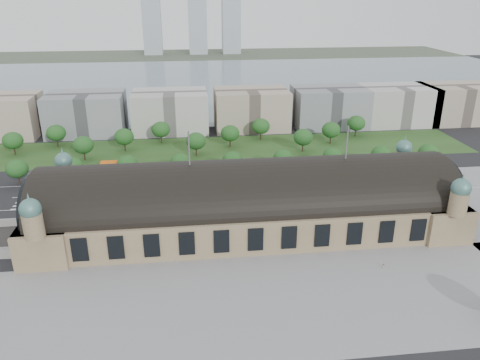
{
  "coord_description": "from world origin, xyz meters",
  "views": [
    {
      "loc": [
        -20.4,
        -150.66,
        80.99
      ],
      "look_at": [
        -1.22,
        12.47,
        14.0
      ],
      "focal_mm": 35.0,
      "sensor_mm": 36.0,
      "label": 1
    }
  ],
  "objects": [
    {
      "name": "far_shore",
      "position": [
        0.0,
        498.0,
        0.0
      ],
      "size": [
        700.0,
        120.0,
        0.14
      ],
      "primitive_type": "cube",
      "color": "#44513D",
      "rests_on": "ground"
    },
    {
      "name": "pedestrian_0",
      "position": [
        38.85,
        -31.52,
        0.8
      ],
      "size": [
        0.87,
        0.63,
        1.6
      ],
      "primitive_type": "imported",
      "rotation": [
        0.0,
        0.0,
        -0.25
      ],
      "color": "gray",
      "rests_on": "ground"
    },
    {
      "name": "bus_west",
      "position": [
        -10.41,
        32.0,
        1.75
      ],
      "size": [
        12.65,
        3.48,
        3.49
      ],
      "primitive_type": "imported",
      "rotation": [
        0.0,
        0.0,
        1.61
      ],
      "color": "#B6411D",
      "rests_on": "ground"
    },
    {
      "name": "tree_row_3",
      "position": [
        -48.0,
        53.0,
        7.43
      ],
      "size": [
        9.6,
        9.6,
        11.52
      ],
      "color": "#2D2116",
      "rests_on": "ground"
    },
    {
      "name": "tree_row_2",
      "position": [
        -72.0,
        53.0,
        7.43
      ],
      "size": [
        9.6,
        9.6,
        11.52
      ],
      "color": "#2D2116",
      "rests_on": "ground"
    },
    {
      "name": "traffic_car_1",
      "position": [
        -85.02,
        38.06,
        0.64
      ],
      "size": [
        3.98,
        1.74,
        1.27
      ],
      "primitive_type": "imported",
      "rotation": [
        0.0,
        0.0,
        1.67
      ],
      "color": "gray",
      "rests_on": "ground"
    },
    {
      "name": "tree_belt_6",
      "position": [
        -16.0,
        83.0,
        8.05
      ],
      "size": [
        10.4,
        10.4,
        12.48
      ],
      "color": "#2D2116",
      "rests_on": "ground"
    },
    {
      "name": "ground",
      "position": [
        0.0,
        0.0,
        0.0
      ],
      "size": [
        900.0,
        900.0,
        0.0
      ],
      "primitive_type": "plane",
      "color": "black",
      "rests_on": "ground"
    },
    {
      "name": "office_5",
      "position": [
        70.0,
        133.0,
        12.0
      ],
      "size": [
        45.0,
        32.0,
        24.0
      ],
      "primitive_type": "cube",
      "color": "gray",
      "rests_on": "ground"
    },
    {
      "name": "parked_car_4",
      "position": [
        -37.45,
        25.0,
        0.69
      ],
      "size": [
        4.21,
        3.63,
        1.37
      ],
      "primitive_type": "imported",
      "rotation": [
        0.0,
        0.0,
        -0.94
      ],
      "color": "silver",
      "rests_on": "ground"
    },
    {
      "name": "parked_car_3",
      "position": [
        -48.0,
        24.28,
        0.74
      ],
      "size": [
        4.7,
        3.16,
        1.49
      ],
      "primitive_type": "imported",
      "rotation": [
        0.0,
        0.0,
        -1.22
      ],
      "color": "slate",
      "rests_on": "ground"
    },
    {
      "name": "petrol_station",
      "position": [
        -53.91,
        65.28,
        2.95
      ],
      "size": [
        14.0,
        13.0,
        5.05
      ],
      "color": "#DE590D",
      "rests_on": "ground"
    },
    {
      "name": "traffic_car_4",
      "position": [
        18.0,
        31.62,
        0.82
      ],
      "size": [
        4.87,
        2.16,
        1.63
      ],
      "primitive_type": "imported",
      "rotation": [
        0.0,
        0.0,
        -1.52
      ],
      "color": "#172142",
      "rests_on": "ground"
    },
    {
      "name": "road_slab",
      "position": [
        -20.0,
        38.0,
        0.0
      ],
      "size": [
        260.0,
        26.0,
        0.1
      ],
      "primitive_type": "cube",
      "color": "black",
      "rests_on": "ground"
    },
    {
      "name": "office_2",
      "position": [
        -80.0,
        133.0,
        12.0
      ],
      "size": [
        45.0,
        32.0,
        24.0
      ],
      "primitive_type": "cube",
      "color": "gray",
      "rests_on": "ground"
    },
    {
      "name": "traffic_car_6",
      "position": [
        64.09,
        31.47,
        0.65
      ],
      "size": [
        4.93,
        2.71,
        1.31
      ],
      "primitive_type": "imported",
      "rotation": [
        0.0,
        0.0,
        -1.69
      ],
      "color": "silver",
      "rests_on": "ground"
    },
    {
      "name": "office_6",
      "position": [
        115.0,
        133.0,
        12.0
      ],
      "size": [
        45.0,
        32.0,
        24.0
      ],
      "primitive_type": "cube",
      "color": "#BCB9B2",
      "rests_on": "ground"
    },
    {
      "name": "parked_car_6",
      "position": [
        -43.72,
        25.0,
        0.67
      ],
      "size": [
        4.97,
        3.59,
        1.34
      ],
      "primitive_type": "imported",
      "rotation": [
        0.0,
        0.0,
        -1.15
      ],
      "color": "black",
      "rests_on": "ground"
    },
    {
      "name": "tree_row_1",
      "position": [
        -96.0,
        53.0,
        7.43
      ],
      "size": [
        9.6,
        9.6,
        11.52
      ],
      "color": "#2D2116",
      "rests_on": "ground"
    },
    {
      "name": "bus_mid",
      "position": [
        20.55,
        27.02,
        1.56
      ],
      "size": [
        11.3,
        2.97,
        3.13
      ],
      "primitive_type": "imported",
      "rotation": [
        0.0,
        0.0,
        1.6
      ],
      "color": "silver",
      "rests_on": "ground"
    },
    {
      "name": "tree_row_9",
      "position": [
        96.0,
        53.0,
        7.43
      ],
      "size": [
        9.6,
        9.6,
        11.52
      ],
      "color": "#2D2116",
      "rests_on": "ground"
    },
    {
      "name": "far_tower_right",
      "position": [
        45.0,
        508.0,
        37.5
      ],
      "size": [
        24.0,
        24.0,
        75.0
      ],
      "primitive_type": "cube",
      "color": "#9EA8B2",
      "rests_on": "ground"
    },
    {
      "name": "tree_belt_3",
      "position": [
        -73.0,
        83.0,
        8.05
      ],
      "size": [
        10.4,
        10.4,
        12.48
      ],
      "color": "#2D2116",
      "rests_on": "ground"
    },
    {
      "name": "tree_belt_10",
      "position": [
        60.0,
        95.0,
        8.05
      ],
      "size": [
        10.4,
        10.4,
        12.48
      ],
      "color": "#2D2116",
      "rests_on": "ground"
    },
    {
      "name": "station",
      "position": [
        0.0,
        0.0,
        10.28
      ],
      "size": [
        150.0,
        48.4,
        44.3
      ],
      "color": "#9D8161",
      "rests_on": "ground"
    },
    {
      "name": "bus_east",
      "position": [
        29.01,
        29.49,
        1.85
      ],
      "size": [
        13.4,
        3.71,
        3.7
      ],
      "primitive_type": "imported",
      "rotation": [
        0.0,
        0.0,
        1.53
      ],
      "color": "#B8B1AB",
      "rests_on": "ground"
    },
    {
      "name": "tree_row_7",
      "position": [
        48.0,
        53.0,
        7.43
      ],
      "size": [
        9.6,
        9.6,
        11.52
      ],
      "color": "#2D2116",
      "rests_on": "ground"
    },
    {
      "name": "plaza_south",
      "position": [
        10.0,
        -44.0,
        0.0
      ],
      "size": [
        190.0,
        48.0,
        0.12
      ],
      "primitive_type": "cube",
      "color": "gray",
      "rests_on": "ground"
    },
    {
      "name": "parked_car_0",
      "position": [
        -67.97,
        21.8,
        0.77
      ],
      "size": [
        4.87,
        3.74,
        1.54
      ],
      "primitive_type": "imported",
      "rotation": [
        0.0,
        0.0,
        -1.05
      ],
      "color": "black",
      "rests_on": "ground"
    },
    {
      "name": "tree_row_8",
      "position": [
        72.0,
        53.0,
        7.43
      ],
      "size": [
        9.6,
        9.6,
        11.52
      ],
      "color": "#2D2116",
      "rests_on": "ground"
    },
    {
      "name": "tree_belt_7",
      "position": [
        3.0,
        95.0,
        8.05
      ],
      "size": [
        10.4,
        10.4,
        12.48
      ],
      "color": "#2D2116",
      "rests_on": "ground"
    },
    {
      "name": "tree_belt_4",
      "position": [
        -54.0,
        95.0,
        8.05
      ],
      "size": [
        10.4,
        10.4,
        12.48
      ],
      "color": "#2D2116",
      "rests_on": "ground"
    },
    {
      "name": "tree_row_6",
      "position": [
        24.0,
        53.0,
        7.43
      ],
      "size": [
        9.6,
        9.6,
        11.52
      ],
      "color": "#2D2116",
      "rests_on": "ground"
    },
    {
      "name": "office_4",
      "position": [
        20.0,
        133.0,
        12.0
      ],
      "size": [
        45.0,
        32.0,
        24.0
      ],
      "primitive_type": "cube",
      "color": "tan",
      "rests_on": "ground"
    },
    {
      "name": "tree_row_4",
      "position": [
        -24.0,
        53.0,
        7.43
      ],
      "size": [
        9.6,
        9.6,
        11.52
      ],
      "color": "#2D2116",
      "rests_on": "ground"
    },
    {
      "name": "parked_car_1",
      "position": [
        -50.85,
        21.0,
        0.76
      ],
      "size": [
        5.99,
        5.11,
        1.53
      ],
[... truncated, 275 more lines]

